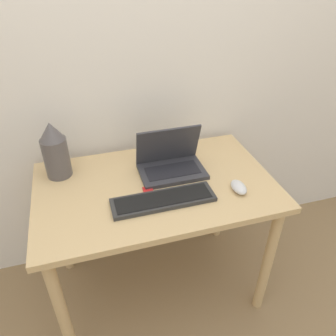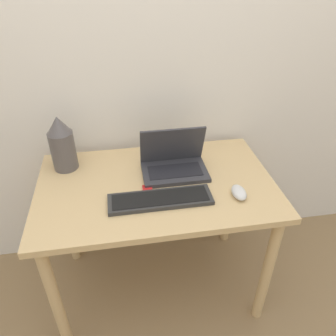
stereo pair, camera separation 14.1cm
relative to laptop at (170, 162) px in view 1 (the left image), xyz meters
The scene contains 7 objects.
wall_back 0.58m from the laptop, 107.20° to the left, with size 6.00×0.05×2.50m.
desk 0.20m from the laptop, 138.58° to the right, with size 1.08×0.67×0.72m.
laptop is the anchor object (origin of this frame).
keyboard 0.24m from the laptop, 113.87° to the right, with size 0.44×0.13×0.02m.
mouse 0.34m from the laptop, 44.55° to the right, with size 0.06×0.10×0.04m.
vase 0.53m from the laptop, 167.40° to the left, with size 0.12×0.12×0.27m.
mp3_player 0.20m from the laptop, 137.70° to the right, with size 0.04×0.05×0.01m.
Camera 1 is at (-0.28, -0.82, 1.62)m, focal length 35.00 mm.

